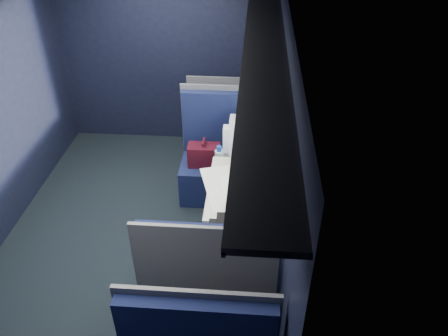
# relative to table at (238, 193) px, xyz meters

# --- Properties ---
(ground) EXTENTS (2.80, 4.20, 0.01)m
(ground) POSITION_rel_table_xyz_m (-1.03, 0.00, -0.67)
(ground) COLOR black
(room_shell) EXTENTS (3.00, 4.40, 2.40)m
(room_shell) POSITION_rel_table_xyz_m (-1.01, 0.00, 0.81)
(room_shell) COLOR black
(room_shell) RESTS_ON ground
(table) EXTENTS (0.62, 1.00, 0.74)m
(table) POSITION_rel_table_xyz_m (0.00, 0.00, 0.00)
(table) COLOR #54565E
(table) RESTS_ON ground
(seat_bay_near) EXTENTS (1.04, 0.62, 1.26)m
(seat_bay_near) POSITION_rel_table_xyz_m (-0.19, 0.87, -0.24)
(seat_bay_near) COLOR #0C1134
(seat_bay_near) RESTS_ON ground
(seat_bay_far) EXTENTS (1.04, 0.62, 1.26)m
(seat_bay_far) POSITION_rel_table_xyz_m (-0.18, -0.87, -0.25)
(seat_bay_far) COLOR #0C1134
(seat_bay_far) RESTS_ON ground
(seat_row_front) EXTENTS (1.04, 0.51, 1.16)m
(seat_row_front) POSITION_rel_table_xyz_m (-0.18, 1.80, -0.25)
(seat_row_front) COLOR #0C1134
(seat_row_front) RESTS_ON ground
(man) EXTENTS (0.53, 0.56, 1.32)m
(man) POSITION_rel_table_xyz_m (0.07, 0.70, 0.06)
(man) COLOR black
(man) RESTS_ON ground
(woman) EXTENTS (0.53, 0.56, 1.32)m
(woman) POSITION_rel_table_xyz_m (0.07, -0.71, 0.06)
(woman) COLOR black
(woman) RESTS_ON ground
(papers) EXTENTS (0.67, 0.82, 0.01)m
(papers) POSITION_rel_table_xyz_m (-0.06, -0.01, 0.08)
(papers) COLOR white
(papers) RESTS_ON table
(laptop) EXTENTS (0.37, 0.42, 0.26)m
(laptop) POSITION_rel_table_xyz_m (0.23, -0.02, 0.15)
(laptop) COLOR silver
(laptop) RESTS_ON table
(bottle_small) EXTENTS (0.07, 0.07, 0.23)m
(bottle_small) POSITION_rel_table_xyz_m (0.23, 0.41, 0.18)
(bottle_small) COLOR silver
(bottle_small) RESTS_ON table
(cup) EXTENTS (0.08, 0.08, 0.10)m
(cup) POSITION_rel_table_xyz_m (0.23, 0.34, 0.13)
(cup) COLOR white
(cup) RESTS_ON table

